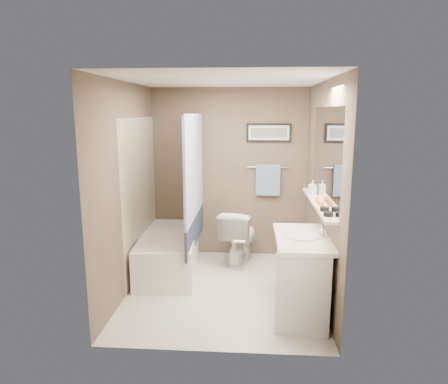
# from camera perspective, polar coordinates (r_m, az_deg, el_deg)

# --- Properties ---
(ground) EXTENTS (2.50, 2.50, 0.00)m
(ground) POSITION_cam_1_polar(r_m,az_deg,el_deg) (4.87, -0.13, -13.75)
(ground) COLOR silver
(ground) RESTS_ON ground
(ceiling) EXTENTS (2.20, 2.50, 0.04)m
(ceiling) POSITION_cam_1_polar(r_m,az_deg,el_deg) (4.41, -0.14, 15.45)
(ceiling) COLOR white
(ceiling) RESTS_ON wall_back
(wall_back) EXTENTS (2.20, 0.04, 2.40)m
(wall_back) POSITION_cam_1_polar(r_m,az_deg,el_deg) (5.70, 0.75, 2.65)
(wall_back) COLOR brown
(wall_back) RESTS_ON ground
(wall_front) EXTENTS (2.20, 0.04, 2.40)m
(wall_front) POSITION_cam_1_polar(r_m,az_deg,el_deg) (3.30, -1.65, -3.92)
(wall_front) COLOR brown
(wall_front) RESTS_ON ground
(wall_left) EXTENTS (0.04, 2.50, 2.40)m
(wall_left) POSITION_cam_1_polar(r_m,az_deg,el_deg) (4.69, -13.41, 0.42)
(wall_left) COLOR brown
(wall_left) RESTS_ON ground
(wall_right) EXTENTS (0.04, 2.50, 2.40)m
(wall_right) POSITION_cam_1_polar(r_m,az_deg,el_deg) (4.54, 13.58, 0.06)
(wall_right) COLOR brown
(wall_right) RESTS_ON ground
(tile_surround) EXTENTS (0.02, 1.55, 2.00)m
(tile_surround) POSITION_cam_1_polar(r_m,az_deg,el_deg) (5.20, -11.82, -0.69)
(tile_surround) COLOR beige
(tile_surround) RESTS_ON wall_left
(curtain_rod) EXTENTS (0.02, 1.55, 0.02)m
(curtain_rod) POSITION_cam_1_polar(r_m,az_deg,el_deg) (4.94, -4.43, 11.16)
(curtain_rod) COLOR silver
(curtain_rod) RESTS_ON wall_left
(curtain_upper) EXTENTS (0.03, 1.45, 1.28)m
(curtain_upper) POSITION_cam_1_polar(r_m,az_deg,el_deg) (4.99, -4.32, 3.68)
(curtain_upper) COLOR white
(curtain_upper) RESTS_ON curtain_rod
(curtain_lower) EXTENTS (0.03, 1.45, 0.36)m
(curtain_lower) POSITION_cam_1_polar(r_m,az_deg,el_deg) (5.17, -4.18, -5.37)
(curtain_lower) COLOR #28374B
(curtain_lower) RESTS_ON curtain_rod
(mirror) EXTENTS (0.02, 1.60, 1.00)m
(mirror) POSITION_cam_1_polar(r_m,az_deg,el_deg) (4.34, 14.30, 5.11)
(mirror) COLOR silver
(mirror) RESTS_ON wall_right
(shelf) EXTENTS (0.12, 1.60, 0.03)m
(shelf) POSITION_cam_1_polar(r_m,az_deg,el_deg) (4.41, 13.26, -1.60)
(shelf) COLOR silver
(shelf) RESTS_ON wall_right
(towel_bar) EXTENTS (0.60, 0.02, 0.02)m
(towel_bar) POSITION_cam_1_polar(r_m,az_deg,el_deg) (5.67, 6.31, 3.55)
(towel_bar) COLOR silver
(towel_bar) RESTS_ON wall_back
(towel) EXTENTS (0.34, 0.05, 0.44)m
(towel) POSITION_cam_1_polar(r_m,az_deg,el_deg) (5.67, 6.28, 1.73)
(towel) COLOR #95BFD8
(towel) RESTS_ON towel_bar
(art_frame) EXTENTS (0.62, 0.02, 0.26)m
(art_frame) POSITION_cam_1_polar(r_m,az_deg,el_deg) (5.64, 6.42, 8.41)
(art_frame) COLOR black
(art_frame) RESTS_ON wall_back
(art_mat) EXTENTS (0.56, 0.00, 0.20)m
(art_mat) POSITION_cam_1_polar(r_m,az_deg,el_deg) (5.62, 6.42, 8.41)
(art_mat) COLOR white
(art_mat) RESTS_ON art_frame
(art_image) EXTENTS (0.50, 0.00, 0.13)m
(art_image) POSITION_cam_1_polar(r_m,az_deg,el_deg) (5.62, 6.42, 8.41)
(art_image) COLOR #595959
(art_image) RESTS_ON art_mat
(door) EXTENTS (0.80, 0.02, 2.00)m
(door) POSITION_cam_1_polar(r_m,az_deg,el_deg) (3.34, 7.87, -7.42)
(door) COLOR silver
(door) RESTS_ON wall_front
(door_handle) EXTENTS (0.10, 0.02, 0.02)m
(door_handle) POSITION_cam_1_polar(r_m,az_deg,el_deg) (3.38, 2.18, -7.08)
(door_handle) COLOR silver
(door_handle) RESTS_ON door
(bathtub) EXTENTS (0.81, 1.55, 0.50)m
(bathtub) POSITION_cam_1_polar(r_m,az_deg,el_deg) (5.37, -7.81, -8.51)
(bathtub) COLOR white
(bathtub) RESTS_ON ground
(tub_rim) EXTENTS (0.56, 1.36, 0.02)m
(tub_rim) POSITION_cam_1_polar(r_m,az_deg,el_deg) (5.29, -7.89, -5.97)
(tub_rim) COLOR silver
(tub_rim) RESTS_ON bathtub
(toilet) EXTENTS (0.58, 0.82, 0.76)m
(toilet) POSITION_cam_1_polar(r_m,az_deg,el_deg) (5.54, 2.18, -6.32)
(toilet) COLOR white
(toilet) RESTS_ON ground
(vanity) EXTENTS (0.59, 0.95, 0.80)m
(vanity) POSITION_cam_1_polar(r_m,az_deg,el_deg) (4.26, 11.10, -11.92)
(vanity) COLOR silver
(vanity) RESTS_ON ground
(countertop) EXTENTS (0.54, 0.96, 0.04)m
(countertop) POSITION_cam_1_polar(r_m,az_deg,el_deg) (4.11, 11.19, -6.53)
(countertop) COLOR silver
(countertop) RESTS_ON vanity
(sink_basin) EXTENTS (0.34, 0.34, 0.01)m
(sink_basin) POSITION_cam_1_polar(r_m,az_deg,el_deg) (4.10, 11.07, -6.16)
(sink_basin) COLOR silver
(sink_basin) RESTS_ON countertop
(faucet_spout) EXTENTS (0.02, 0.02, 0.10)m
(faucet_spout) POSITION_cam_1_polar(r_m,az_deg,el_deg) (4.12, 13.87, -5.60)
(faucet_spout) COLOR silver
(faucet_spout) RESTS_ON countertop
(faucet_knob) EXTENTS (0.05, 0.05, 0.05)m
(faucet_knob) POSITION_cam_1_polar(r_m,az_deg,el_deg) (4.22, 13.62, -5.46)
(faucet_knob) COLOR white
(faucet_knob) RESTS_ON countertop
(candle_bowl_near) EXTENTS (0.09, 0.09, 0.04)m
(candle_bowl_near) POSITION_cam_1_polar(r_m,az_deg,el_deg) (3.84, 14.67, -3.07)
(candle_bowl_near) COLOR black
(candle_bowl_near) RESTS_ON shelf
(candle_bowl_far) EXTENTS (0.09, 0.09, 0.04)m
(candle_bowl_far) POSITION_cam_1_polar(r_m,az_deg,el_deg) (4.03, 14.17, -2.38)
(candle_bowl_far) COLOR black
(candle_bowl_far) RESTS_ON shelf
(hair_brush_front) EXTENTS (0.06, 0.22, 0.04)m
(hair_brush_front) POSITION_cam_1_polar(r_m,az_deg,el_deg) (4.31, 13.49, -1.42)
(hair_brush_front) COLOR orange
(hair_brush_front) RESTS_ON shelf
(hair_brush_back) EXTENTS (0.05, 0.22, 0.04)m
(hair_brush_back) POSITION_cam_1_polar(r_m,az_deg,el_deg) (4.40, 13.30, -1.15)
(hair_brush_back) COLOR orange
(hair_brush_back) RESTS_ON shelf
(pink_comb) EXTENTS (0.03, 0.16, 0.01)m
(pink_comb) POSITION_cam_1_polar(r_m,az_deg,el_deg) (4.58, 12.92, -0.86)
(pink_comb) COLOR pink
(pink_comb) RESTS_ON shelf
(glass_jar) EXTENTS (0.08, 0.08, 0.10)m
(glass_jar) POSITION_cam_1_polar(r_m,az_deg,el_deg) (4.88, 12.37, 0.48)
(glass_jar) COLOR white
(glass_jar) RESTS_ON shelf
(soap_bottle) EXTENTS (0.08, 0.09, 0.17)m
(soap_bottle) POSITION_cam_1_polar(r_m,az_deg,el_deg) (4.78, 12.55, 0.66)
(soap_bottle) COLOR #999999
(soap_bottle) RESTS_ON shelf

